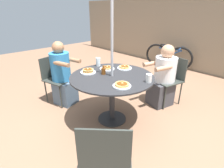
% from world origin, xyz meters
% --- Properties ---
extents(ground_plane, '(12.00, 12.00, 0.00)m').
position_xyz_m(ground_plane, '(0.00, 0.00, 0.00)').
color(ground_plane, '#8C664C').
extents(back_fence, '(10.00, 0.06, 1.92)m').
position_xyz_m(back_fence, '(0.00, 3.36, 0.96)').
color(back_fence, gray).
rests_on(back_fence, ground).
extents(patio_table, '(1.24, 1.24, 0.75)m').
position_xyz_m(patio_table, '(0.00, 0.00, 0.64)').
color(patio_table, '#28282B').
rests_on(patio_table, ground).
extents(umbrella_pole, '(0.04, 0.04, 2.30)m').
position_xyz_m(umbrella_pole, '(0.00, 0.00, 1.15)').
color(umbrella_pole, '#ADADB2').
rests_on(umbrella_pole, ground).
extents(patio_chair_north, '(0.56, 0.56, 0.86)m').
position_xyz_m(patio_chair_north, '(-1.18, -0.32, 0.51)').
color(patio_chair_north, '#333833').
rests_on(patio_chair_north, ground).
extents(diner_north, '(0.55, 0.45, 1.16)m').
position_xyz_m(diner_north, '(-1.01, -0.27, 0.53)').
color(diner_north, slate).
rests_on(diner_north, ground).
extents(patio_chair_east, '(0.64, 0.64, 0.86)m').
position_xyz_m(patio_chair_east, '(0.85, -0.88, 0.51)').
color(patio_chair_east, '#333833').
rests_on(patio_chair_east, ground).
extents(patio_chair_south, '(0.55, 0.55, 0.86)m').
position_xyz_m(patio_chair_south, '(0.30, 1.18, 0.51)').
color(patio_chair_south, '#333833').
rests_on(patio_chair_south, ground).
extents(diner_south, '(0.47, 0.59, 1.11)m').
position_xyz_m(diner_south, '(0.26, 1.01, 0.50)').
color(diner_south, '#3D3D42').
rests_on(diner_south, ground).
extents(pancake_plate_a, '(0.24, 0.24, 0.07)m').
position_xyz_m(pancake_plate_a, '(-0.35, -0.18, 0.78)').
color(pancake_plate_a, white).
rests_on(pancake_plate_a, patio_table).
extents(pancake_plate_b, '(0.24, 0.24, 0.05)m').
position_xyz_m(pancake_plate_b, '(-0.10, 0.37, 0.77)').
color(pancake_plate_b, white).
rests_on(pancake_plate_b, patio_table).
extents(pancake_plate_c, '(0.24, 0.24, 0.05)m').
position_xyz_m(pancake_plate_c, '(-0.27, 0.15, 0.77)').
color(pancake_plate_c, white).
rests_on(pancake_plate_c, patio_table).
extents(pancake_plate_d, '(0.24, 0.24, 0.05)m').
position_xyz_m(pancake_plate_d, '(0.36, -0.16, 0.77)').
color(pancake_plate_d, white).
rests_on(pancake_plate_d, patio_table).
extents(syrup_bottle, '(0.09, 0.07, 0.13)m').
position_xyz_m(syrup_bottle, '(-0.14, -0.05, 0.81)').
color(syrup_bottle, brown).
rests_on(syrup_bottle, patio_table).
extents(coffee_cup, '(0.08, 0.08, 0.11)m').
position_xyz_m(coffee_cup, '(0.51, 0.20, 0.81)').
color(coffee_cup, white).
rests_on(coffee_cup, patio_table).
extents(drinking_glass_a, '(0.08, 0.08, 0.14)m').
position_xyz_m(drinking_glass_a, '(-0.51, 0.16, 0.82)').
color(drinking_glass_a, silver).
rests_on(drinking_glass_a, patio_table).
extents(bicycle, '(1.38, 0.45, 0.69)m').
position_xyz_m(bicycle, '(-0.81, 3.04, 0.34)').
color(bicycle, black).
rests_on(bicycle, ground).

